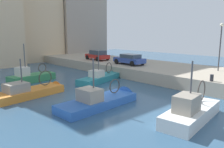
# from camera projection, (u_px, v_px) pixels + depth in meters

# --- Properties ---
(water_surface) EXTENTS (80.00, 80.00, 0.00)m
(water_surface) POSITION_uv_depth(u_px,v_px,m) (94.00, 97.00, 17.47)
(water_surface) COLOR #335675
(water_surface) RESTS_ON ground
(quay_wall) EXTENTS (9.00, 56.00, 1.20)m
(quay_wall) POSITION_uv_depth(u_px,v_px,m) (174.00, 73.00, 24.99)
(quay_wall) COLOR #ADA08C
(quay_wall) RESTS_ON ground
(fishing_boat_white) EXTENTS (6.23, 2.41, 4.28)m
(fishing_boat_white) POSITION_uv_depth(u_px,v_px,m) (193.00, 116.00, 13.07)
(fishing_boat_white) COLOR white
(fishing_boat_white) RESTS_ON ground
(fishing_boat_orange) EXTENTS (6.46, 2.67, 3.92)m
(fishing_boat_orange) POSITION_uv_depth(u_px,v_px,m) (34.00, 94.00, 17.95)
(fishing_boat_orange) COLOR orange
(fishing_boat_orange) RESTS_ON ground
(fishing_boat_blue) EXTENTS (6.93, 2.45, 4.28)m
(fishing_boat_blue) POSITION_uv_depth(u_px,v_px,m) (103.00, 103.00, 15.60)
(fishing_boat_blue) COLOR #2D60B7
(fishing_boat_blue) RESTS_ON ground
(fishing_boat_teal) EXTENTS (7.04, 3.47, 4.01)m
(fishing_boat_teal) POSITION_uv_depth(u_px,v_px,m) (102.00, 80.00, 23.79)
(fishing_boat_teal) COLOR teal
(fishing_boat_teal) RESTS_ON ground
(fishing_boat_green) EXTENTS (5.71, 2.58, 4.80)m
(fishing_boat_green) POSITION_uv_depth(u_px,v_px,m) (35.00, 80.00, 23.63)
(fishing_boat_green) COLOR #388951
(fishing_boat_green) RESTS_ON ground
(parked_car_red) EXTENTS (2.25, 4.26, 1.41)m
(parked_car_red) POSITION_uv_depth(u_px,v_px,m) (97.00, 55.00, 32.19)
(parked_car_red) COLOR red
(parked_car_red) RESTS_ON quay_wall
(parked_car_blue) EXTENTS (2.13, 4.21, 1.30)m
(parked_car_blue) POSITION_uv_depth(u_px,v_px,m) (130.00, 59.00, 27.35)
(parked_car_blue) COLOR #334C9E
(parked_car_blue) RESTS_ON quay_wall
(mooring_bollard_mid) EXTENTS (0.28, 0.28, 0.55)m
(mooring_bollard_mid) POSITION_uv_depth(u_px,v_px,m) (212.00, 78.00, 17.72)
(mooring_bollard_mid) COLOR #2D2D33
(mooring_bollard_mid) RESTS_ON quay_wall
(quay_streetlamp) EXTENTS (0.36, 0.36, 4.83)m
(quay_streetlamp) POSITION_uv_depth(u_px,v_px,m) (221.00, 39.00, 22.24)
(quay_streetlamp) COLOR #38383D
(quay_streetlamp) RESTS_ON quay_wall
(waterfront_building_east_mid) EXTENTS (10.15, 6.48, 23.58)m
(waterfront_building_east_mid) POSITION_uv_depth(u_px,v_px,m) (79.00, 0.00, 45.04)
(waterfront_building_east_mid) COLOR #A39384
(waterfront_building_east_mid) RESTS_ON ground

